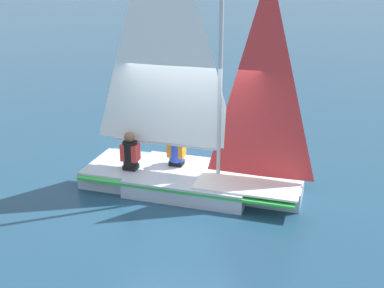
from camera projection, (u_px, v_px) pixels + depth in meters
The scene contains 4 objects.
ground_plane at pixel (192, 188), 9.84m from camera, with size 260.00×260.00×0.00m, color navy.
sailboat_main at pixel (191, 149), 9.54m from camera, with size 4.64×2.96×6.02m.
sailor_helm at pixel (177, 153), 9.96m from camera, with size 0.40×0.38×1.16m.
sailor_crew at pixel (130, 157), 9.76m from camera, with size 0.40×0.38×1.16m.
Camera 1 is at (5.13, -7.28, 4.28)m, focal length 45.00 mm.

